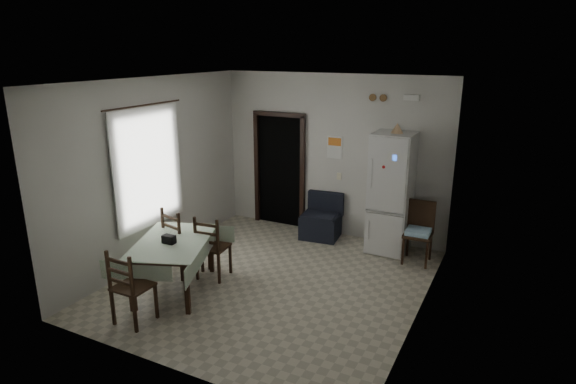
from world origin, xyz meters
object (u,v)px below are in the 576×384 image
(dining_chair_far_left, at_px, (183,240))
(fridge, at_px, (391,193))
(navy_seat, at_px, (321,216))
(dining_chair_near_head, at_px, (133,286))
(dining_table, at_px, (174,266))
(corner_chair, at_px, (418,233))
(dining_chair_far_right, at_px, (213,246))

(dining_chair_far_left, bearing_deg, fridge, -125.10)
(navy_seat, xyz_separation_m, dining_chair_near_head, (-0.97, -3.64, 0.10))
(navy_seat, distance_m, dining_table, 2.96)
(corner_chair, bearing_deg, navy_seat, 169.10)
(dining_chair_far_left, bearing_deg, dining_chair_far_right, -154.68)
(dining_chair_far_right, xyz_separation_m, dining_chair_near_head, (-0.16, -1.48, 0.01))
(navy_seat, bearing_deg, fridge, -6.60)
(dining_chair_far_right, distance_m, dining_chair_near_head, 1.49)
(navy_seat, relative_size, dining_table, 0.56)
(dining_chair_far_right, bearing_deg, navy_seat, -117.01)
(corner_chair, distance_m, dining_table, 3.78)
(dining_chair_near_head, bearing_deg, dining_table, -83.38)
(dining_chair_far_left, distance_m, dining_chair_far_right, 0.49)
(navy_seat, bearing_deg, dining_chair_far_right, -117.14)
(corner_chair, bearing_deg, dining_chair_near_head, -131.25)
(fridge, xyz_separation_m, dining_table, (-2.31, -2.76, -0.63))
(navy_seat, xyz_separation_m, dining_chair_far_right, (-0.81, -2.17, 0.10))
(dining_table, height_order, dining_chair_far_right, dining_chair_far_right)
(dining_chair_near_head, bearing_deg, navy_seat, -104.35)
(dining_chair_far_left, height_order, dining_chair_far_right, dining_chair_far_left)
(dining_chair_far_left, relative_size, dining_chair_near_head, 1.06)
(fridge, relative_size, dining_chair_far_left, 1.91)
(fridge, distance_m, corner_chair, 0.80)
(dining_table, relative_size, dining_chair_near_head, 1.44)
(dining_chair_far_left, bearing_deg, dining_table, 128.36)
(fridge, distance_m, dining_chair_far_right, 3.03)
(corner_chair, xyz_separation_m, dining_chair_near_head, (-2.76, -3.36, 0.00))
(fridge, height_order, navy_seat, fridge)
(dining_chair_far_right, relative_size, dining_chair_near_head, 0.99)
(corner_chair, bearing_deg, dining_table, -140.93)
(fridge, bearing_deg, dining_chair_far_left, -138.57)
(fridge, xyz_separation_m, dining_chair_near_head, (-2.22, -3.64, -0.51))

